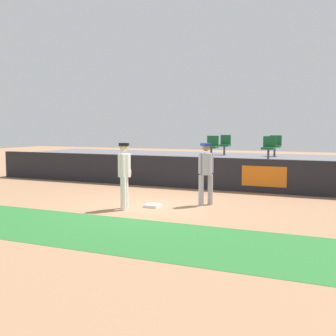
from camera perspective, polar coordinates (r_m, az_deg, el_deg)
The scene contains 11 objects.
ground_plane at distance 12.26m, azimuth -2.76°, elevation -4.98°, with size 60.00×60.00×0.00m, color #936B4C.
grass_foreground_strip at distance 9.71m, azimuth -11.20°, elevation -7.81°, with size 18.00×2.80×0.01m, color #26662B.
first_base at distance 12.09m, azimuth -1.99°, elevation -4.93°, with size 0.40×0.40×0.08m, color white.
player_fielder_home at distance 11.72m, azimuth -5.71°, elevation -0.40°, with size 0.43×0.58×1.78m.
player_runner_visitor at distance 12.32m, azimuth 4.97°, elevation -0.17°, with size 0.47×0.47×1.76m.
field_wall at distance 15.68m, azimuth 3.82°, elevation -0.64°, with size 18.00×0.26×1.14m.
bleacher_platform at distance 18.10m, azimuth 6.70°, elevation -0.03°, with size 18.00×4.80×1.04m, color #59595E.
seat_front_right at distance 16.36m, azimuth 13.04°, elevation 2.78°, with size 0.47×0.44×0.84m.
seat_front_center at distance 16.95m, azimuth 5.76°, elevation 2.97°, with size 0.46×0.44×0.84m.
seat_back_right at distance 18.15m, azimuth 13.80°, elevation 3.00°, with size 0.48×0.44×0.84m.
seat_back_center at distance 18.67m, azimuth 7.43°, elevation 3.16°, with size 0.44×0.44×0.84m.
Camera 1 is at (5.58, -10.70, 2.19)m, focal length 46.65 mm.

